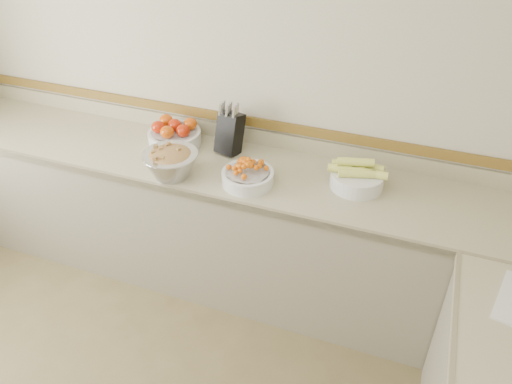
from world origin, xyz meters
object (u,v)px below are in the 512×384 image
(knife_block, at_px, (230,132))
(rhubarb_bowl, at_px, (171,162))
(corn_bowl, at_px, (357,176))
(tomato_bowl, at_px, (174,134))
(cherry_tomato_bowl, at_px, (248,175))

(knife_block, bearing_deg, rhubarb_bowl, -118.82)
(knife_block, bearing_deg, corn_bowl, -7.76)
(knife_block, distance_m, tomato_bowl, 0.37)
(tomato_bowl, bearing_deg, cherry_tomato_bowl, -23.39)
(knife_block, distance_m, rhubarb_bowl, 0.43)
(tomato_bowl, xyz_separation_m, rhubarb_bowl, (0.16, -0.33, 0.02))
(tomato_bowl, distance_m, rhubarb_bowl, 0.37)
(knife_block, height_order, rhubarb_bowl, knife_block)
(knife_block, relative_size, corn_bowl, 1.01)
(knife_block, xyz_separation_m, tomato_bowl, (-0.36, -0.04, -0.07))
(knife_block, bearing_deg, cherry_tomato_bowl, -52.02)
(tomato_bowl, xyz_separation_m, corn_bowl, (1.17, -0.07, -0.00))
(cherry_tomato_bowl, xyz_separation_m, corn_bowl, (0.57, 0.18, 0.01))
(knife_block, height_order, cherry_tomato_bowl, knife_block)
(tomato_bowl, height_order, corn_bowl, corn_bowl)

